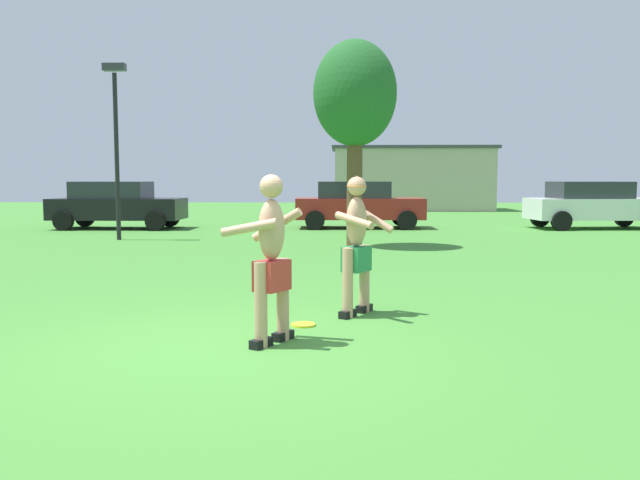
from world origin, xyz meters
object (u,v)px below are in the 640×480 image
at_px(car_black_far_end, 117,204).
at_px(tree_behind_players, 355,97).
at_px(player_in_red, 271,255).
at_px(frisbee, 303,325).
at_px(player_with_cap, 357,239).
at_px(car_red_mid_lot, 358,204).
at_px(lamp_post, 116,130).
at_px(car_white_near_post, 593,204).

distance_m(car_black_far_end, tree_behind_players, 10.04).
height_order(player_in_red, frisbee, player_in_red).
distance_m(player_with_cap, tree_behind_players, 8.69).
height_order(car_red_mid_lot, lamp_post, lamp_post).
relative_size(car_red_mid_lot, lamp_post, 0.91).
bearing_deg(lamp_post, car_black_far_end, 109.40).
distance_m(car_white_near_post, car_black_far_end, 16.00).
xyz_separation_m(player_with_cap, tree_behind_players, (0.15, 8.25, 2.72)).
xyz_separation_m(player_in_red, car_black_far_end, (-6.79, 15.30, -0.09)).
bearing_deg(tree_behind_players, lamp_post, 166.18).
distance_m(player_in_red, car_black_far_end, 16.74).
bearing_deg(player_with_cap, lamp_post, 122.59).
bearing_deg(frisbee, lamp_post, 118.41).
distance_m(player_with_cap, car_white_near_post, 16.58).
bearing_deg(car_black_far_end, car_white_near_post, 1.84).
distance_m(player_in_red, car_white_near_post, 18.29).
distance_m(car_white_near_post, tree_behind_players, 10.56).
relative_size(player_in_red, lamp_post, 0.36).
height_order(player_in_red, car_red_mid_lot, player_in_red).
relative_size(player_with_cap, lamp_post, 0.36).
bearing_deg(player_with_cap, tree_behind_players, 88.97).
distance_m(player_with_cap, lamp_post, 11.85).
distance_m(player_in_red, tree_behind_players, 10.15).
xyz_separation_m(player_in_red, car_white_near_post, (9.19, 15.81, -0.09)).
bearing_deg(player_with_cap, player_in_red, -121.79).
height_order(player_in_red, tree_behind_players, tree_behind_players).
relative_size(car_white_near_post, tree_behind_players, 0.88).
xyz_separation_m(lamp_post, tree_behind_players, (6.44, -1.58, 0.67)).
bearing_deg(car_red_mid_lot, player_in_red, -94.72).
distance_m(car_red_mid_lot, tree_behind_players, 6.76).
distance_m(car_white_near_post, lamp_post, 15.42).
relative_size(car_black_far_end, lamp_post, 0.91).
bearing_deg(tree_behind_players, car_red_mid_lot, 87.59).
bearing_deg(car_red_mid_lot, player_with_cap, -91.62).
bearing_deg(car_white_near_post, car_red_mid_lot, 179.79).
bearing_deg(lamp_post, player_with_cap, -57.41).
height_order(player_with_cap, lamp_post, lamp_post).
bearing_deg(lamp_post, car_red_mid_lot, 34.19).
relative_size(car_white_near_post, lamp_post, 0.93).
bearing_deg(frisbee, car_white_near_post, 59.24).
xyz_separation_m(car_white_near_post, car_red_mid_lot, (-7.89, 0.03, 0.00)).
bearing_deg(player_in_red, frisbee, 71.45).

